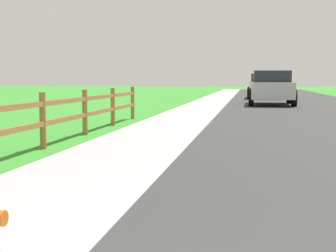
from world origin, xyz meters
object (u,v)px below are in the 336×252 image
at_px(parked_car_beige, 264,85).
at_px(parked_car_red, 260,83).
at_px(parked_suv_silver, 271,88).
at_px(parked_car_white, 265,86).

height_order(parked_car_beige, parked_car_red, parked_car_red).
relative_size(parked_suv_silver, parked_car_red, 0.97).
bearing_deg(parked_car_red, parked_suv_silver, -90.04).
distance_m(parked_suv_silver, parked_car_beige, 19.07).
bearing_deg(parked_suv_silver, parked_car_beige, 89.52).
height_order(parked_car_white, parked_car_beige, parked_car_white).
relative_size(parked_suv_silver, parked_car_beige, 1.01).
bearing_deg(parked_car_red, parked_car_beige, -89.12).
bearing_deg(parked_suv_silver, parked_car_white, 90.50).
distance_m(parked_car_white, parked_car_beige, 10.94).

